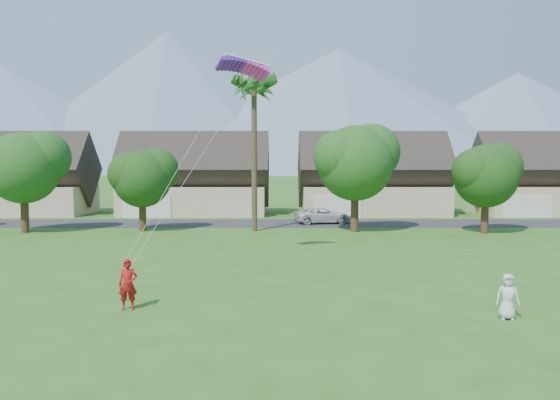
{
  "coord_description": "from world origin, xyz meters",
  "views": [
    {
      "loc": [
        -0.08,
        -15.17,
        5.56
      ],
      "look_at": [
        0.0,
        10.0,
        3.8
      ],
      "focal_mm": 35.0,
      "sensor_mm": 36.0,
      "label": 1
    }
  ],
  "objects_px": {
    "parafoil_kite": "(243,66)",
    "kite_flyer": "(128,285)",
    "watcher": "(508,297)",
    "parked_car": "(324,216)"
  },
  "relations": [
    {
      "from": "watcher",
      "to": "parked_car",
      "type": "distance_m",
      "value": 30.5
    },
    {
      "from": "parked_car",
      "to": "parafoil_kite",
      "type": "height_order",
      "value": "parafoil_kite"
    },
    {
      "from": "kite_flyer",
      "to": "parafoil_kite",
      "type": "relative_size",
      "value": 0.62
    },
    {
      "from": "watcher",
      "to": "parked_car",
      "type": "relative_size",
      "value": 0.32
    },
    {
      "from": "kite_flyer",
      "to": "parafoil_kite",
      "type": "distance_m",
      "value": 14.28
    },
    {
      "from": "parafoil_kite",
      "to": "kite_flyer",
      "type": "bearing_deg",
      "value": -135.51
    },
    {
      "from": "kite_flyer",
      "to": "watcher",
      "type": "xyz_separation_m",
      "value": [
        13.76,
        -1.29,
        -0.15
      ]
    },
    {
      "from": "watcher",
      "to": "parafoil_kite",
      "type": "distance_m",
      "value": 17.89
    },
    {
      "from": "watcher",
      "to": "parafoil_kite",
      "type": "xyz_separation_m",
      "value": [
        -10.01,
        11.0,
        9.93
      ]
    },
    {
      "from": "parked_car",
      "to": "watcher",
      "type": "bearing_deg",
      "value": 177.98
    }
  ]
}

